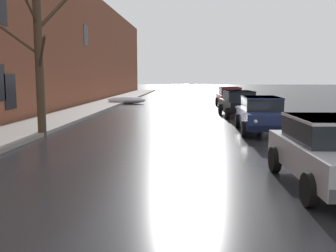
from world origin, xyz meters
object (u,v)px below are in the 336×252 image
Objects in this scene: bare_tree_mid_block at (39,60)px; sedan_silver_approaching_near_lane at (332,150)px; sedan_darkblue_parked_kerbside_close at (261,113)px; sedan_red_parked_far_down_block at (230,97)px; sedan_black_parked_kerbside_mid at (239,103)px.

bare_tree_mid_block is 10.63m from sedan_silver_approaching_near_lane.
bare_tree_mid_block is 1.26× the size of sedan_darkblue_parked_kerbside_close.
bare_tree_mid_block is 8.81m from sedan_darkblue_parked_kerbside_close.
bare_tree_mid_block is at bearing -169.28° from sedan_darkblue_parked_kerbside_close.
bare_tree_mid_block is at bearing -120.58° from sedan_red_parked_far_down_block.
bare_tree_mid_block is 1.32× the size of sedan_red_parked_far_down_block.
sedan_silver_approaching_near_lane is 20.17m from sedan_red_parked_far_down_block.
bare_tree_mid_block reaches higher than sedan_black_parked_kerbside_mid.
sedan_silver_approaching_near_lane and sedan_black_parked_kerbside_mid have the same top height.
sedan_silver_approaching_near_lane and sedan_red_parked_far_down_block have the same top height.
sedan_silver_approaching_near_lane is at bearing -89.59° from sedan_red_parked_far_down_block.
sedan_red_parked_far_down_block is at bearing 90.27° from sedan_darkblue_parked_kerbside_close.
sedan_darkblue_parked_kerbside_close is 5.99m from sedan_black_parked_kerbside_mid.
sedan_red_parked_far_down_block is (8.35, 14.13, -2.08)m from bare_tree_mid_block.
sedan_black_parked_kerbside_mid is 6.55m from sedan_red_parked_far_down_block.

